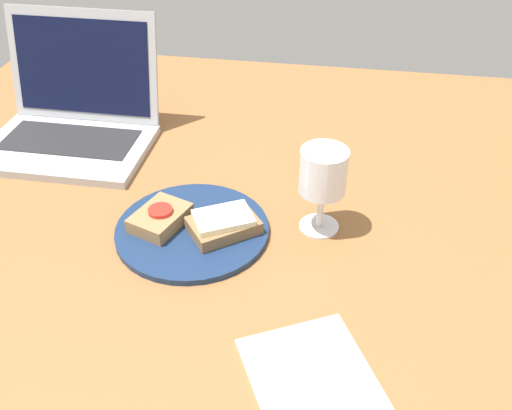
{
  "coord_description": "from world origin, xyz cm",
  "views": [
    {
      "loc": [
        15.82,
        -67.69,
        60.56
      ],
      "look_at": [
        4.08,
        2.26,
        8.0
      ],
      "focal_mm": 40.0,
      "sensor_mm": 36.0,
      "label": 1
    }
  ],
  "objects_px": {
    "plate": "(192,230)",
    "laptop": "(73,117)",
    "wine_glass": "(323,175)",
    "sandwich_with_tomato": "(160,219)",
    "sandwich_with_cheese": "(223,224)",
    "napkin": "(310,374)"
  },
  "relations": [
    {
      "from": "plate",
      "to": "laptop",
      "type": "xyz_separation_m",
      "value": [
        -0.3,
        0.25,
        0.04
      ]
    },
    {
      "from": "wine_glass",
      "to": "sandwich_with_tomato",
      "type": "bearing_deg",
      "value": -168.81
    },
    {
      "from": "plate",
      "to": "sandwich_with_cheese",
      "type": "bearing_deg",
      "value": 1.68
    },
    {
      "from": "laptop",
      "to": "napkin",
      "type": "height_order",
      "value": "laptop"
    },
    {
      "from": "wine_glass",
      "to": "napkin",
      "type": "bearing_deg",
      "value": -87.68
    },
    {
      "from": "laptop",
      "to": "plate",
      "type": "bearing_deg",
      "value": -39.37
    },
    {
      "from": "sandwich_with_tomato",
      "to": "laptop",
      "type": "height_order",
      "value": "laptop"
    },
    {
      "from": "sandwich_with_tomato",
      "to": "wine_glass",
      "type": "bearing_deg",
      "value": 11.19
    },
    {
      "from": "plate",
      "to": "sandwich_with_tomato",
      "type": "distance_m",
      "value": 0.05
    },
    {
      "from": "sandwich_with_tomato",
      "to": "wine_glass",
      "type": "relative_size",
      "value": 0.76
    },
    {
      "from": "laptop",
      "to": "napkin",
      "type": "xyz_separation_m",
      "value": [
        0.51,
        -0.49,
        -0.05
      ]
    },
    {
      "from": "napkin",
      "to": "laptop",
      "type": "bearing_deg",
      "value": 136.4
    },
    {
      "from": "sandwich_with_cheese",
      "to": "wine_glass",
      "type": "distance_m",
      "value": 0.17
    },
    {
      "from": "plate",
      "to": "napkin",
      "type": "xyz_separation_m",
      "value": [
        0.21,
        -0.24,
        -0.0
      ]
    },
    {
      "from": "wine_glass",
      "to": "napkin",
      "type": "distance_m",
      "value": 0.3
    },
    {
      "from": "laptop",
      "to": "wine_glass",
      "type": "bearing_deg",
      "value": -21.86
    },
    {
      "from": "plate",
      "to": "laptop",
      "type": "height_order",
      "value": "laptop"
    },
    {
      "from": "wine_glass",
      "to": "napkin",
      "type": "relative_size",
      "value": 0.94
    },
    {
      "from": "sandwich_with_tomato",
      "to": "wine_glass",
      "type": "distance_m",
      "value": 0.26
    },
    {
      "from": "sandwich_with_tomato",
      "to": "napkin",
      "type": "distance_m",
      "value": 0.35
    },
    {
      "from": "sandwich_with_cheese",
      "to": "sandwich_with_tomato",
      "type": "xyz_separation_m",
      "value": [
        -0.1,
        -0.0,
        -0.0
      ]
    },
    {
      "from": "laptop",
      "to": "sandwich_with_cheese",
      "type": "bearing_deg",
      "value": -34.91
    }
  ]
}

